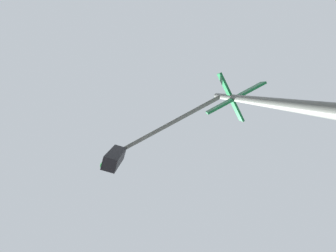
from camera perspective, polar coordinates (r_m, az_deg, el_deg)
name	(u,v)px	position (r m, az deg, el deg)	size (l,w,h in m)	color
traffic_signal_near	(175,135)	(3.11, 2.17, -2.71)	(2.49, 2.42, 5.66)	#474C47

